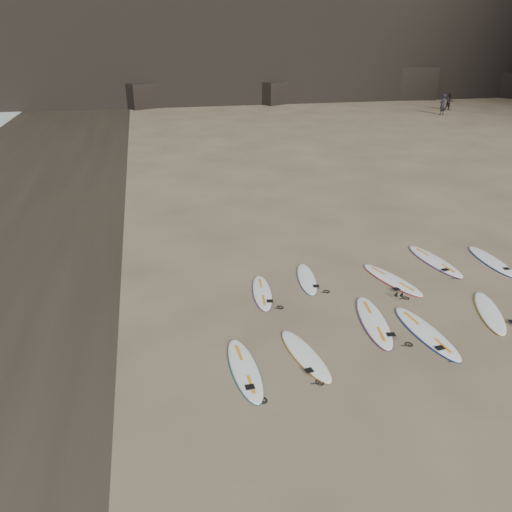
{
  "coord_description": "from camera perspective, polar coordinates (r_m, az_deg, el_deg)",
  "views": [
    {
      "loc": [
        -5.87,
        -10.29,
        7.27
      ],
      "look_at": [
        -3.09,
        2.17,
        1.5
      ],
      "focal_mm": 35.0,
      "sensor_mm": 36.0,
      "label": 1
    }
  ],
  "objects": [
    {
      "name": "surfboard_9",
      "position": [
        19.0,
        25.31,
        -0.5
      ],
      "size": [
        0.75,
        2.6,
        0.09
      ],
      "primitive_type": "ellipsoid",
      "rotation": [
        0.0,
        0.0,
        -0.05
      ],
      "color": "white",
      "rests_on": "ground"
    },
    {
      "name": "surfboard_4",
      "position": [
        15.6,
        25.15,
        -5.82
      ],
      "size": [
        1.43,
        2.47,
        0.09
      ],
      "primitive_type": "ellipsoid",
      "rotation": [
        0.0,
        0.0,
        -0.37
      ],
      "color": "white",
      "rests_on": "ground"
    },
    {
      "name": "surfboard_1",
      "position": [
        12.49,
        5.65,
        -11.17
      ],
      "size": [
        0.97,
        2.42,
        0.08
      ],
      "primitive_type": "ellipsoid",
      "rotation": [
        0.0,
        0.0,
        0.18
      ],
      "color": "white",
      "rests_on": "ground"
    },
    {
      "name": "person_b",
      "position": [
        55.74,
        21.25,
        16.1
      ],
      "size": [
        0.8,
        0.62,
        1.62
      ],
      "primitive_type": "imported",
      "rotation": [
        0.0,
        0.0,
        6.27
      ],
      "color": "black",
      "rests_on": "ground"
    },
    {
      "name": "surfboard_2",
      "position": [
        14.08,
        13.32,
        -7.26
      ],
      "size": [
        1.1,
        2.81,
        0.1
      ],
      "primitive_type": "ellipsoid",
      "rotation": [
        0.0,
        0.0,
        -0.16
      ],
      "color": "white",
      "rests_on": "ground"
    },
    {
      "name": "person_a",
      "position": [
        52.36,
        20.56,
        15.92
      ],
      "size": [
        0.81,
        0.69,
        1.9
      ],
      "primitive_type": "imported",
      "rotation": [
        0.0,
        0.0,
        3.54
      ],
      "color": "black",
      "rests_on": "ground"
    },
    {
      "name": "ground",
      "position": [
        13.9,
        14.7,
        -8.12
      ],
      "size": [
        240.0,
        240.0,
        0.0
      ],
      "primitive_type": "plane",
      "color": "#897559",
      "rests_on": "ground"
    },
    {
      "name": "surfboard_7",
      "position": [
        16.48,
        15.28,
        -2.6
      ],
      "size": [
        1.34,
        2.65,
        0.09
      ],
      "primitive_type": "ellipsoid",
      "rotation": [
        0.0,
        0.0,
        0.29
      ],
      "color": "white",
      "rests_on": "ground"
    },
    {
      "name": "surfboard_0",
      "position": [
        11.98,
        -1.3,
        -12.77
      ],
      "size": [
        0.69,
        2.55,
        0.09
      ],
      "primitive_type": "ellipsoid",
      "rotation": [
        0.0,
        0.0,
        0.03
      ],
      "color": "white",
      "rests_on": "ground"
    },
    {
      "name": "surfboard_5",
      "position": [
        15.16,
        0.71,
        -4.17
      ],
      "size": [
        0.83,
        2.31,
        0.08
      ],
      "primitive_type": "ellipsoid",
      "rotation": [
        0.0,
        0.0,
        -0.13
      ],
      "color": "white",
      "rests_on": "ground"
    },
    {
      "name": "surfboard_6",
      "position": [
        16.06,
        5.83,
        -2.57
      ],
      "size": [
        0.89,
        2.28,
        0.08
      ],
      "primitive_type": "ellipsoid",
      "rotation": [
        0.0,
        0.0,
        -0.16
      ],
      "color": "white",
      "rests_on": "ground"
    },
    {
      "name": "surfboard_3",
      "position": [
        13.98,
        18.88,
        -8.25
      ],
      "size": [
        0.89,
        2.78,
        0.1
      ],
      "primitive_type": "ellipsoid",
      "rotation": [
        0.0,
        0.0,
        0.09
      ],
      "color": "white",
      "rests_on": "ground"
    },
    {
      "name": "surfboard_8",
      "position": [
        18.24,
        19.76,
        -0.53
      ],
      "size": [
        0.97,
        2.84,
        0.1
      ],
      "primitive_type": "ellipsoid",
      "rotation": [
        0.0,
        0.0,
        0.11
      ],
      "color": "white",
      "rests_on": "ground"
    }
  ]
}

